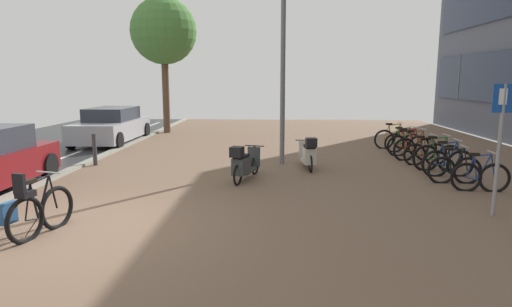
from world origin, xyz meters
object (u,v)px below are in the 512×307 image
at_px(bicycle_rack_05, 415,149).
at_px(parked_car_far, 112,126).
at_px(bicycle_rack_08, 394,139).
at_px(street_tree, 164,32).
at_px(bicycle_rack_03, 438,157).
at_px(bicycle_rack_01, 454,170).
at_px(bicycle_foreground, 37,211).
at_px(bollard_far, 95,150).
at_px(bicycle_rack_00, 480,177).
at_px(bicycle_rack_06, 408,145).
at_px(bicycle_rack_02, 448,163).
at_px(scooter_near, 244,164).
at_px(scooter_mid, 308,154).
at_px(lamp_post, 283,48).
at_px(bicycle_rack_04, 425,154).
at_px(bicycle_rack_07, 403,143).
at_px(parking_sign, 500,136).

bearing_deg(bicycle_rack_05, parked_car_far, 162.66).
xyz_separation_m(bicycle_rack_08, street_tree, (-9.38, 4.42, 4.26)).
bearing_deg(bicycle_rack_03, bicycle_rack_01, -95.88).
xyz_separation_m(bicycle_foreground, bollard_far, (-1.45, 5.62, 0.06)).
height_order(bicycle_rack_00, bicycle_rack_06, bicycle_rack_06).
bearing_deg(bicycle_rack_05, bicycle_rack_02, -87.07).
bearing_deg(bicycle_rack_00, bicycle_rack_01, 108.95).
bearing_deg(scooter_near, bollard_far, 158.41).
xyz_separation_m(bicycle_rack_02, scooter_mid, (-3.52, 0.72, 0.08)).
bearing_deg(bicycle_rack_03, scooter_mid, -179.51).
relative_size(bicycle_rack_08, street_tree, 0.23).
xyz_separation_m(bicycle_rack_02, bicycle_rack_06, (-0.10, 3.00, -0.00)).
distance_m(bicycle_rack_00, lamp_post, 6.10).
xyz_separation_m(bicycle_foreground, bicycle_rack_04, (8.16, 6.09, -0.07)).
bearing_deg(bicycle_rack_05, lamp_post, -169.81).
height_order(bicycle_rack_03, parked_car_far, parked_car_far).
xyz_separation_m(bicycle_foreground, bicycle_rack_06, (8.13, 7.59, -0.05)).
distance_m(bicycle_rack_01, bicycle_rack_02, 0.76).
bearing_deg(bicycle_rack_08, lamp_post, -143.67).
bearing_deg(bollard_far, bicycle_rack_07, 15.74).
relative_size(bicycle_rack_00, bicycle_rack_08, 0.91).
bearing_deg(bicycle_rack_02, bicycle_rack_03, 88.60).
height_order(lamp_post, street_tree, street_tree).
height_order(bicycle_rack_04, street_tree, street_tree).
bearing_deg(parking_sign, bicycle_rack_06, 86.77).
bearing_deg(parking_sign, bollard_far, 154.96).
relative_size(parked_car_far, street_tree, 0.70).
height_order(bicycle_rack_04, bicycle_rack_07, bicycle_rack_07).
bearing_deg(bicycle_foreground, bicycle_rack_03, 32.92).
height_order(scooter_mid, parked_car_far, parked_car_far).
bearing_deg(bollard_far, bicycle_rack_01, -10.60).
relative_size(bicycle_rack_05, bicycle_rack_06, 1.03).
bearing_deg(bicycle_rack_02, bicycle_foreground, -150.85).
bearing_deg(street_tree, parked_car_far, -112.69).
xyz_separation_m(bicycle_rack_06, lamp_post, (-4.14, -1.49, 3.01)).
relative_size(bicycle_foreground, bicycle_rack_01, 1.08).
bearing_deg(bollard_far, lamp_post, 5.00).
xyz_separation_m(bicycle_rack_03, bicycle_rack_05, (-0.13, 1.50, -0.00)).
relative_size(bicycle_rack_03, parking_sign, 0.59).
bearing_deg(bicycle_rack_02, bicycle_rack_07, 90.57).
height_order(bicycle_rack_07, lamp_post, lamp_post).
bearing_deg(parking_sign, bicycle_rack_07, 86.64).
bearing_deg(lamp_post, bicycle_rack_04, -0.14).
relative_size(bicycle_rack_04, scooter_near, 0.75).
bearing_deg(bicycle_rack_01, scooter_near, 179.83).
bearing_deg(bicycle_rack_04, bicycle_rack_08, 91.97).
bearing_deg(bicycle_rack_03, bicycle_rack_00, -87.38).
xyz_separation_m(bicycle_rack_01, parked_car_far, (-10.79, 6.37, 0.32)).
xyz_separation_m(bicycle_rack_03, bicycle_rack_08, (-0.18, 3.75, -0.01)).
distance_m(bicycle_foreground, bicycle_rack_07, 11.69).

